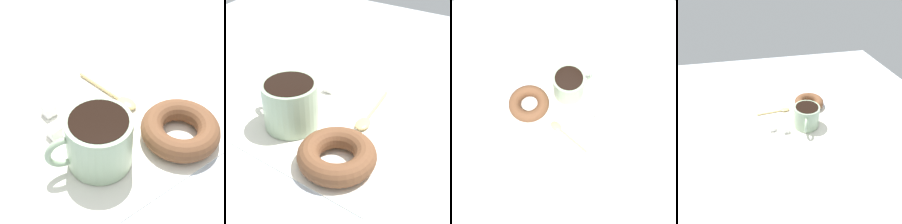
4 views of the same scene
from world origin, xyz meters
TOP-DOWN VIEW (x-y plane):
  - ground_plane at (0.00, 0.00)cm, footprint 120.00×120.00cm
  - napkin at (-0.79, -0.84)cm, footprint 31.31×31.31cm
  - coffee_cup at (5.61, 3.75)cm, footprint 11.95×9.09cm
  - donut at (-6.22, 8.23)cm, footprint 11.74×11.74cm
  - spoon at (-4.81, -3.80)cm, footprint 2.71×13.04cm
  - sugar_cube at (7.72, -4.10)cm, footprint 1.92×1.92cm
  - sugar_cube_extra at (5.73, -8.58)cm, footprint 1.92×1.92cm

SIDE VIEW (x-z plane):
  - ground_plane at x=0.00cm, z-range -2.00..0.00cm
  - napkin at x=-0.79cm, z-range 0.00..0.30cm
  - spoon at x=-4.81cm, z-range 0.25..1.15cm
  - sugar_cube_extra at x=5.73cm, z-range 0.30..2.22cm
  - sugar_cube at x=7.72cm, z-range 0.30..2.22cm
  - donut at x=-6.22cm, z-range 0.30..3.68cm
  - coffee_cup at x=5.61cm, z-range 0.45..8.40cm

